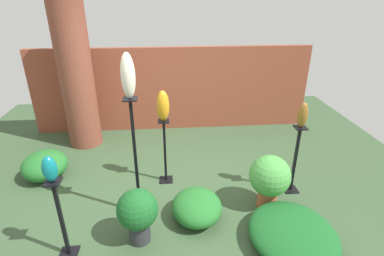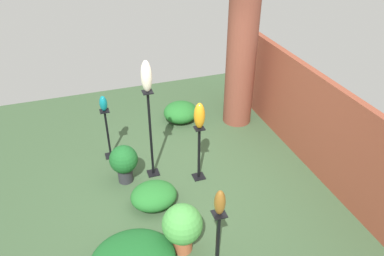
# 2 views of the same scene
# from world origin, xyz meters

# --- Properties ---
(ground_plane) EXTENTS (8.00, 8.00, 0.00)m
(ground_plane) POSITION_xyz_m (0.00, 0.00, 0.00)
(ground_plane) COLOR #385133
(brick_wall_back) EXTENTS (5.60, 0.12, 1.70)m
(brick_wall_back) POSITION_xyz_m (0.00, 2.24, 0.85)
(brick_wall_back) COLOR brown
(brick_wall_back) RESTS_ON ground
(brick_pillar) EXTENTS (0.59, 0.59, 2.66)m
(brick_pillar) POSITION_xyz_m (-1.70, 1.65, 1.33)
(brick_pillar) COLOR brown
(brick_pillar) RESTS_ON ground
(pedestal_teal) EXTENTS (0.20, 0.20, 0.97)m
(pedestal_teal) POSITION_xyz_m (-1.28, -1.10, 0.44)
(pedestal_teal) COLOR black
(pedestal_teal) RESTS_ON ground
(pedestal_ivory) EXTENTS (0.20, 0.20, 1.60)m
(pedestal_ivory) POSITION_xyz_m (-0.53, -0.47, 0.74)
(pedestal_ivory) COLOR black
(pedestal_ivory) RESTS_ON ground
(pedestal_bronze) EXTENTS (0.20, 0.20, 1.02)m
(pedestal_bronze) POSITION_xyz_m (1.65, -0.17, 0.46)
(pedestal_bronze) COLOR black
(pedestal_bronze) RESTS_ON ground
(pedestal_amber) EXTENTS (0.20, 0.20, 1.01)m
(pedestal_amber) POSITION_xyz_m (-0.18, 0.24, 0.46)
(pedestal_amber) COLOR black
(pedestal_amber) RESTS_ON ground
(art_vase_teal) EXTENTS (0.15, 0.13, 0.28)m
(art_vase_teal) POSITION_xyz_m (-1.28, -1.10, 1.11)
(art_vase_teal) COLOR #0F727A
(art_vase_teal) RESTS_ON pedestal_teal
(art_vase_ivory) EXTENTS (0.16, 0.17, 0.51)m
(art_vase_ivory) POSITION_xyz_m (-0.53, -0.47, 1.85)
(art_vase_ivory) COLOR beige
(art_vase_ivory) RESTS_ON pedestal_ivory
(art_vase_bronze) EXTENTS (0.13, 0.13, 0.35)m
(art_vase_bronze) POSITION_xyz_m (1.65, -0.17, 1.20)
(art_vase_bronze) COLOR brown
(art_vase_bronze) RESTS_ON pedestal_bronze
(art_vase_amber) EXTENTS (0.18, 0.18, 0.45)m
(art_vase_amber) POSITION_xyz_m (-0.18, 0.24, 1.23)
(art_vase_amber) COLOR orange
(art_vase_amber) RESTS_ON pedestal_amber
(potted_plant_near_pillar) EXTENTS (0.47, 0.47, 0.69)m
(potted_plant_near_pillar) POSITION_xyz_m (-0.50, -0.96, 0.41)
(potted_plant_near_pillar) COLOR #2D2D33
(potted_plant_near_pillar) RESTS_ON ground
(potted_plant_front_right) EXTENTS (0.55, 0.55, 0.75)m
(potted_plant_front_right) POSITION_xyz_m (1.18, -0.48, 0.45)
(potted_plant_front_right) COLOR #B25B38
(potted_plant_front_right) RESTS_ON ground
(foliage_bed_east) EXTENTS (0.64, 0.72, 0.35)m
(foliage_bed_east) POSITION_xyz_m (0.21, -0.64, 0.17)
(foliage_bed_east) COLOR #236B28
(foliage_bed_east) RESTS_ON ground
(foliage_bed_west) EXTENTS (0.68, 0.72, 0.42)m
(foliage_bed_west) POSITION_xyz_m (-2.06, 0.51, 0.21)
(foliage_bed_west) COLOR #236B28
(foliage_bed_west) RESTS_ON ground
(foliage_bed_center) EXTENTS (1.00, 1.12, 0.30)m
(foliage_bed_center) POSITION_xyz_m (1.26, -1.17, 0.15)
(foliage_bed_center) COLOR #195923
(foliage_bed_center) RESTS_ON ground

